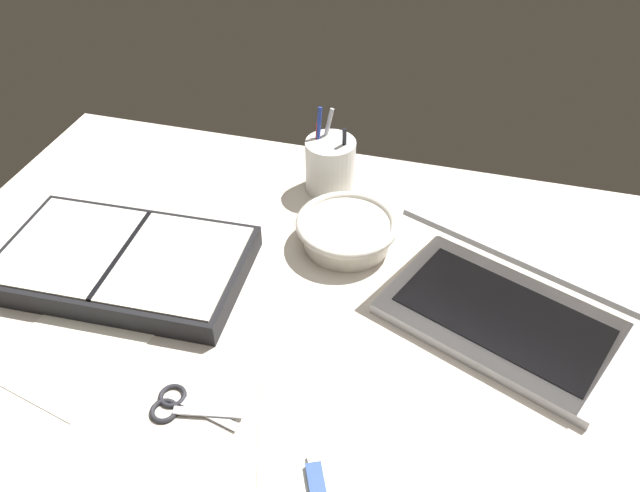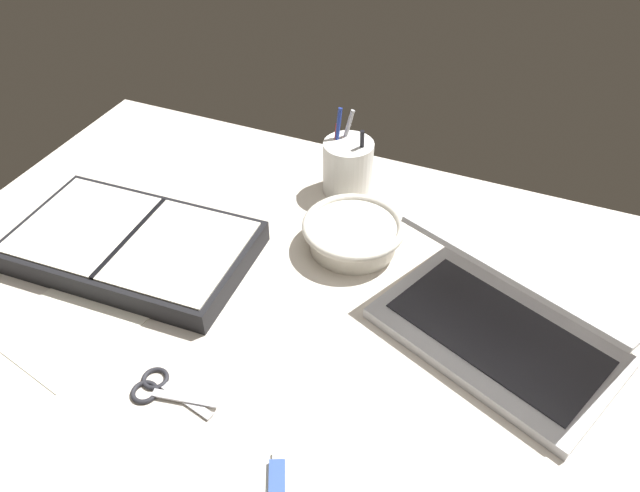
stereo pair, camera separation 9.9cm
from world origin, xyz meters
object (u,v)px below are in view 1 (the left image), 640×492
object	(u,v)px
laptop	(513,293)
bowl	(347,231)
planner	(124,263)
scissors	(178,406)
pen_cup	(330,165)

from	to	relation	value
laptop	bowl	size ratio (longest dim) A/B	2.36
planner	scissors	world-z (taller)	planner
laptop	scissors	size ratio (longest dim) A/B	3.36
laptop	planner	world-z (taller)	laptop
laptop	pen_cup	distance (cm)	43.33
laptop	pen_cup	xyz separation A→B (cm)	(-35.22, 25.23, 0.64)
pen_cup	scissors	bearing A→B (deg)	-97.34
bowl	pen_cup	world-z (taller)	pen_cup
bowl	scissors	size ratio (longest dim) A/B	1.42
laptop	bowl	world-z (taller)	laptop
bowl	planner	world-z (taller)	bowl
bowl	pen_cup	size ratio (longest dim) A/B	1.09
pen_cup	scissors	world-z (taller)	pen_cup
laptop	bowl	distance (cm)	29.89
scissors	planner	bearing A→B (deg)	132.73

